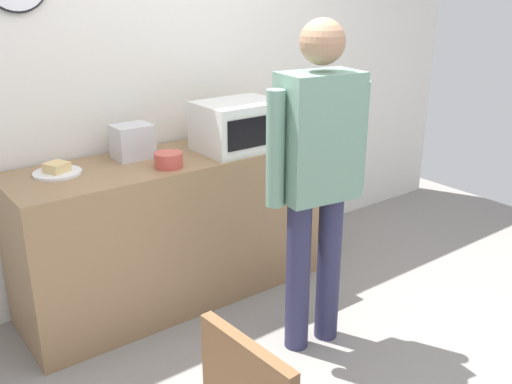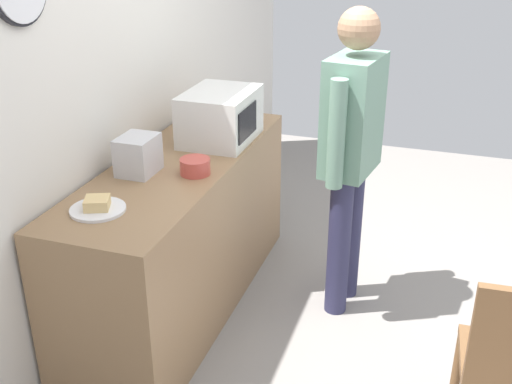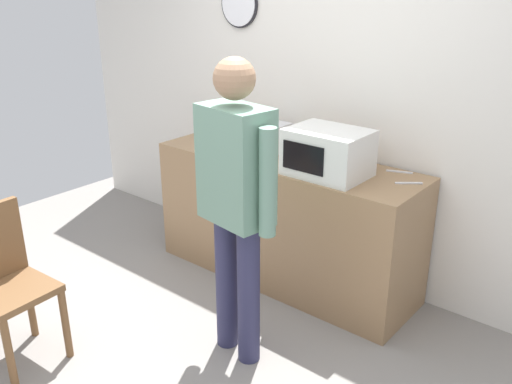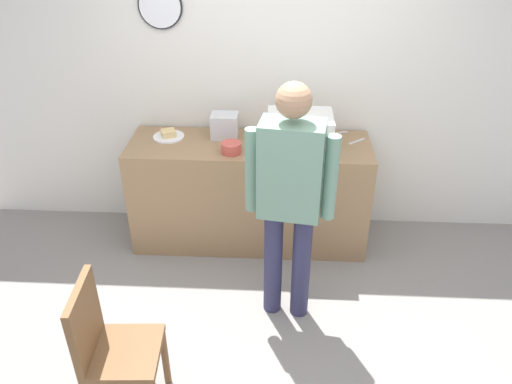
# 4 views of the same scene
# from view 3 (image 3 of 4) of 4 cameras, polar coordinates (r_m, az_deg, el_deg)

# --- Properties ---
(ground_plane) EXTENTS (6.00, 6.00, 0.00)m
(ground_plane) POSITION_cam_3_polar(r_m,az_deg,el_deg) (3.41, -7.56, -17.41)
(ground_plane) COLOR gray
(back_wall) EXTENTS (5.40, 0.13, 2.60)m
(back_wall) POSITION_cam_3_polar(r_m,az_deg,el_deg) (4.00, 8.53, 9.28)
(back_wall) COLOR silver
(back_wall) RESTS_ON ground_plane
(kitchen_counter) EXTENTS (1.98, 0.62, 0.93)m
(kitchen_counter) POSITION_cam_3_polar(r_m,az_deg,el_deg) (4.05, 3.04, -2.87)
(kitchen_counter) COLOR #93704C
(kitchen_counter) RESTS_ON ground_plane
(microwave) EXTENTS (0.50, 0.39, 0.30)m
(microwave) POSITION_cam_3_polar(r_m,az_deg,el_deg) (3.54, 7.44, 4.06)
(microwave) COLOR silver
(microwave) RESTS_ON kitchen_counter
(sandwich_plate) EXTENTS (0.26, 0.26, 0.07)m
(sandwich_plate) POSITION_cam_3_polar(r_m,az_deg,el_deg) (4.35, -3.36, 5.70)
(sandwich_plate) COLOR white
(sandwich_plate) RESTS_ON kitchen_counter
(salad_bowl) EXTENTS (0.16, 0.16, 0.08)m
(salad_bowl) POSITION_cam_3_polar(r_m,az_deg,el_deg) (3.82, 0.14, 3.83)
(salad_bowl) COLOR #C64C42
(salad_bowl) RESTS_ON kitchen_counter
(toaster) EXTENTS (0.22, 0.18, 0.20)m
(toaster) POSITION_cam_3_polar(r_m,az_deg,el_deg) (4.06, 1.84, 5.76)
(toaster) COLOR silver
(toaster) RESTS_ON kitchen_counter
(fork_utensil) EXTENTS (0.14, 0.12, 0.01)m
(fork_utensil) POSITION_cam_3_polar(r_m,az_deg,el_deg) (3.53, 15.50, 0.89)
(fork_utensil) COLOR silver
(fork_utensil) RESTS_ON kitchen_counter
(spoon_utensil) EXTENTS (0.17, 0.08, 0.01)m
(spoon_utensil) POSITION_cam_3_polar(r_m,az_deg,el_deg) (3.72, 14.59, 2.04)
(spoon_utensil) COLOR silver
(spoon_utensil) RESTS_ON kitchen_counter
(person_standing) EXTENTS (0.58, 0.30, 1.76)m
(person_standing) POSITION_cam_3_polar(r_m,az_deg,el_deg) (2.99, -2.08, -0.10)
(person_standing) COLOR #2C2C4E
(person_standing) RESTS_ON ground_plane
(wooden_chair) EXTENTS (0.42, 0.42, 0.94)m
(wooden_chair) POSITION_cam_3_polar(r_m,az_deg,el_deg) (3.48, -24.52, -8.19)
(wooden_chair) COLOR brown
(wooden_chair) RESTS_ON ground_plane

